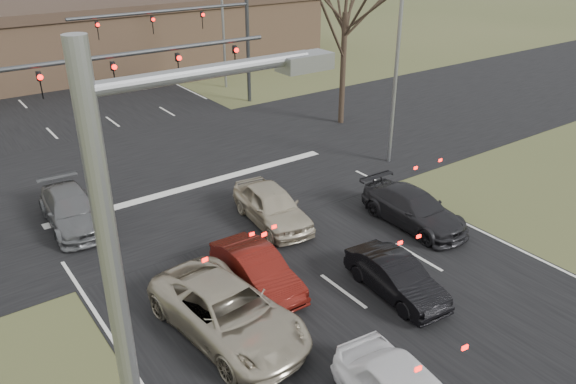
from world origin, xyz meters
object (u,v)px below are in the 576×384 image
car_silver_suv (228,312)px  mast_arm_far (207,28)px  mast_arm_near (60,94)px  car_black_hatch (396,277)px  car_charcoal_sedan (414,209)px  car_silver_ahead (272,206)px  streetlight_right_far (220,7)px  car_red_ahead (257,270)px  streetlight_right_near (395,48)px  car_grey_ahead (72,210)px  building (70,38)px

car_silver_suv → mast_arm_far: bearing=56.7°
mast_arm_near → car_black_hatch: (6.50, -11.05, -4.45)m
car_charcoal_sedan → car_silver_ahead: car_silver_ahead is taller
streetlight_right_far → car_red_ahead: size_ratio=2.50×
mast_arm_far → streetlight_right_far: (3.14, 4.00, 0.57)m
mast_arm_near → car_black_hatch: mast_arm_near is taller
mast_arm_near → mast_arm_far: 15.17m
streetlight_right_far → car_black_hatch: 26.78m
streetlight_right_near → car_grey_ahead: streetlight_right_near is taller
building → car_red_ahead: size_ratio=10.61×
streetlight_right_far → car_silver_suv: (-13.32, -23.62, -4.83)m
mast_arm_near → car_red_ahead: mast_arm_near is taller
streetlight_right_far → car_charcoal_sedan: size_ratio=2.14×
car_silver_ahead → streetlight_right_far: bearing=72.6°
building → streetlight_right_far: streetlight_right_far is taller
streetlight_right_near → car_silver_suv: 15.22m
car_silver_suv → car_charcoal_sedan: bearing=3.2°
streetlight_right_near → streetlight_right_far: 17.01m
car_silver_suv → car_silver_ahead: (4.74, 4.76, -0.00)m
car_silver_suv → car_red_ahead: (1.90, 1.44, -0.10)m
streetlight_right_near → car_silver_ahead: streetlight_right_near is taller
car_charcoal_sedan → car_red_ahead: (-7.27, -0.03, -0.02)m
streetlight_right_near → car_charcoal_sedan: bearing=-125.3°
streetlight_right_near → car_charcoal_sedan: size_ratio=2.14×
mast_arm_far → car_grey_ahead: mast_arm_far is taller
building → car_charcoal_sedan: bearing=-84.5°
streetlight_right_near → streetlight_right_far: bearing=88.3°
mast_arm_far → car_black_hatch: mast_arm_far is taller
car_grey_ahead → car_red_ahead: car_grey_ahead is taller
mast_arm_near → streetlight_right_far: bearing=43.9°
streetlight_right_far → car_red_ahead: bearing=-117.2°
car_black_hatch → car_charcoal_sedan: 4.86m
car_black_hatch → mast_arm_far: bearing=81.6°
car_red_ahead → car_grey_ahead: bearing=116.1°
mast_arm_near → car_red_ahead: bearing=-69.1°
car_silver_suv → car_red_ahead: car_silver_suv is taller
car_black_hatch → streetlight_right_near: bearing=51.6°
car_grey_ahead → car_black_hatch: bearing=-53.3°
car_silver_ahead → car_charcoal_sedan: bearing=-29.6°
streetlight_right_far → car_charcoal_sedan: (-4.15, -22.16, -4.91)m
mast_arm_near → car_silver_suv: mast_arm_near is taller
mast_arm_far → car_red_ahead: mast_arm_far is taller
car_charcoal_sedan → car_grey_ahead: size_ratio=1.00×
car_red_ahead → car_silver_ahead: size_ratio=0.91×
car_black_hatch → car_charcoal_sedan: bearing=41.3°
car_black_hatch → car_silver_ahead: 6.21m
car_red_ahead → streetlight_right_far: bearing=63.9°
mast_arm_near → car_silver_ahead: (5.97, -4.86, -4.32)m
car_black_hatch → car_silver_ahead: bearing=99.6°
mast_arm_far → car_silver_ahead: (-5.44, -14.86, -4.27)m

